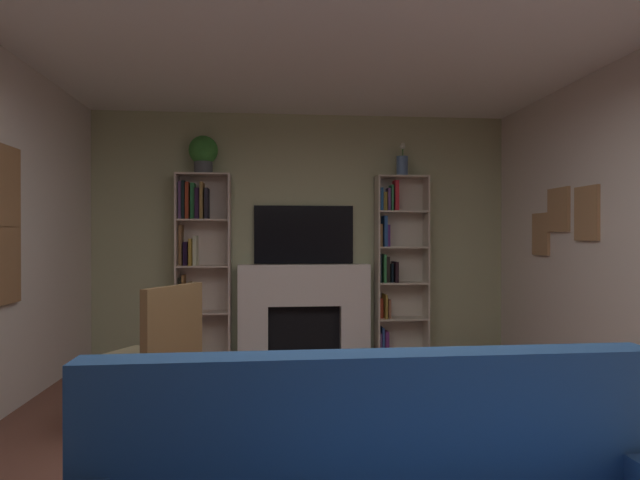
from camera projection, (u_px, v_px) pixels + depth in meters
wall_back_accent at (303, 234)px, 6.19m from camera, size 4.76×0.06×2.70m
fireplace at (304, 308)px, 6.06m from camera, size 1.56×0.51×1.02m
tv at (304, 235)px, 6.13m from camera, size 1.11×0.06×0.65m
bookshelf_left at (198, 263)px, 5.95m from camera, size 0.58×0.28×2.01m
bookshelf_right at (396, 263)px, 6.17m from camera, size 0.58×0.26×2.01m
potted_plant at (203, 153)px, 5.90m from camera, size 0.31×0.31×0.41m
vase_with_flowers at (402, 164)px, 6.11m from camera, size 0.13×0.13×0.37m
armchair at (151, 355)px, 3.75m from camera, size 0.80×0.80×0.99m
coffee_table at (352, 452)px, 2.40m from camera, size 0.77×0.47×0.43m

